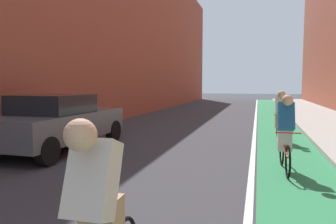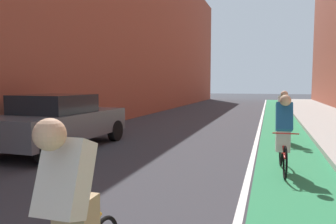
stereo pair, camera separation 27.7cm
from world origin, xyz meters
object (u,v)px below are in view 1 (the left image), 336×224
at_px(parked_sedan_gray, 57,122).
at_px(cyclist_lead, 96,222).
at_px(cyclist_mid, 285,133).
at_px(cyclist_trailing, 280,116).

height_order(parked_sedan_gray, cyclist_lead, cyclist_lead).
height_order(parked_sedan_gray, cyclist_mid, cyclist_mid).
height_order(cyclist_mid, cyclist_trailing, cyclist_trailing).
distance_m(cyclist_lead, cyclist_trailing, 8.79).
distance_m(parked_sedan_gray, cyclist_lead, 6.93).
distance_m(parked_sedan_gray, cyclist_trailing, 6.74).
bearing_deg(cyclist_mid, parked_sedan_gray, 174.26).
xyz_separation_m(parked_sedan_gray, cyclist_lead, (4.18, -5.53, 0.02)).
relative_size(cyclist_lead, cyclist_trailing, 0.97).
distance_m(cyclist_lead, cyclist_mid, 5.22).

